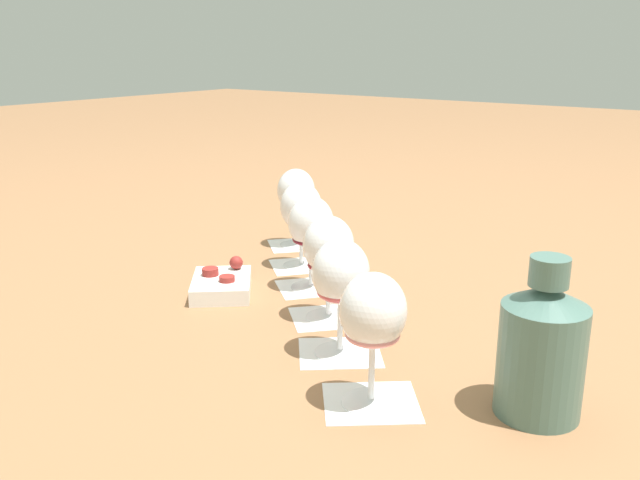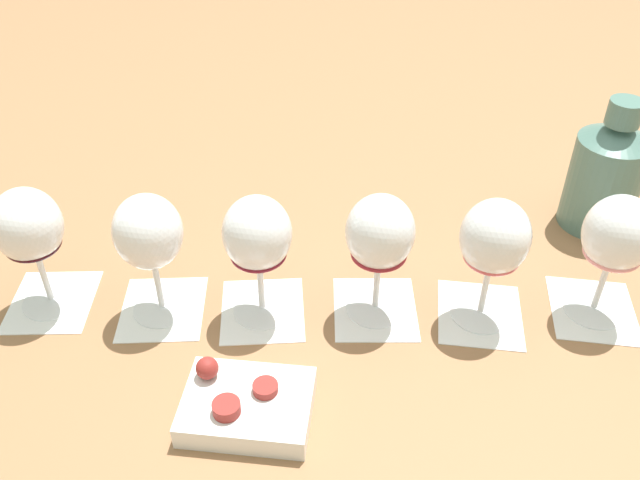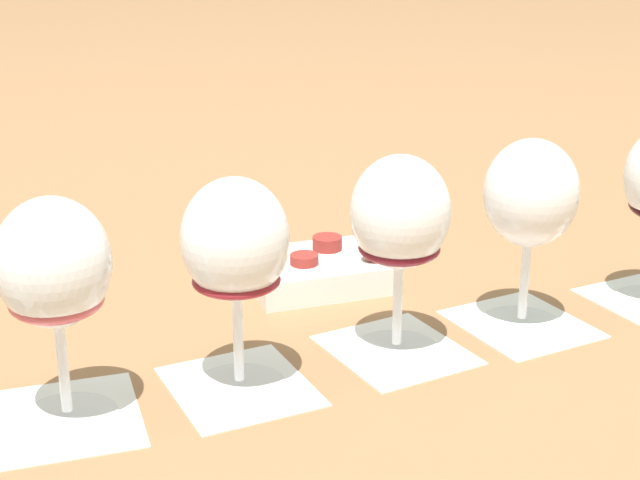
% 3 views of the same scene
% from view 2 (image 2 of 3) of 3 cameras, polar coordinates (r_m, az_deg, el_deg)
% --- Properties ---
extents(ground_plane, '(8.00, 8.00, 0.00)m').
position_cam_2_polar(ground_plane, '(0.86, 0.15, -5.96)').
color(ground_plane, '#936642').
extents(tasting_card_0, '(0.16, 0.15, 0.00)m').
position_cam_2_polar(tasting_card_0, '(0.93, 21.98, -5.47)').
color(tasting_card_0, white).
rests_on(tasting_card_0, ground_plane).
extents(tasting_card_1, '(0.16, 0.15, 0.00)m').
position_cam_2_polar(tasting_card_1, '(0.88, 13.30, -6.08)').
color(tasting_card_1, white).
rests_on(tasting_card_1, ground_plane).
extents(tasting_card_2, '(0.15, 0.16, 0.00)m').
position_cam_2_polar(tasting_card_2, '(0.86, 4.65, -5.78)').
color(tasting_card_2, white).
rests_on(tasting_card_2, ground_plane).
extents(tasting_card_3, '(0.15, 0.16, 0.00)m').
position_cam_2_polar(tasting_card_3, '(0.86, -4.86, -5.90)').
color(tasting_card_3, white).
rests_on(tasting_card_3, ground_plane).
extents(tasting_card_4, '(0.15, 0.16, 0.00)m').
position_cam_2_polar(tasting_card_4, '(0.88, -13.10, -5.63)').
color(tasting_card_4, white).
rests_on(tasting_card_4, ground_plane).
extents(tasting_card_5, '(0.15, 0.16, 0.00)m').
position_cam_2_polar(tasting_card_5, '(0.93, -21.61, -4.83)').
color(tasting_card_5, white).
rests_on(tasting_card_5, ground_plane).
extents(wine_glass_0, '(0.08, 0.08, 0.17)m').
position_cam_2_polar(wine_glass_0, '(0.86, 23.72, 0.08)').
color(wine_glass_0, white).
rests_on(wine_glass_0, tasting_card_0).
extents(wine_glass_1, '(0.08, 0.08, 0.17)m').
position_cam_2_polar(wine_glass_1, '(0.80, 14.44, -0.25)').
color(wine_glass_1, white).
rests_on(wine_glass_1, tasting_card_1).
extents(wine_glass_2, '(0.08, 0.08, 0.17)m').
position_cam_2_polar(wine_glass_2, '(0.79, 5.06, 0.21)').
color(wine_glass_2, white).
rests_on(wine_glass_2, tasting_card_2).
extents(wine_glass_3, '(0.08, 0.08, 0.17)m').
position_cam_2_polar(wine_glass_3, '(0.79, -5.28, 0.07)').
color(wine_glass_3, white).
rests_on(wine_glass_3, tasting_card_3).
extents(wine_glass_4, '(0.08, 0.08, 0.17)m').
position_cam_2_polar(wine_glass_4, '(0.81, -14.21, 0.18)').
color(wine_glass_4, white).
rests_on(wine_glass_4, tasting_card_4).
extents(wine_glass_5, '(0.08, 0.08, 0.17)m').
position_cam_2_polar(wine_glass_5, '(0.87, -23.29, 0.69)').
color(wine_glass_5, white).
rests_on(wine_glass_5, tasting_card_5).
extents(ceramic_vase, '(0.10, 0.10, 0.20)m').
position_cam_2_polar(ceramic_vase, '(1.04, 22.96, 5.20)').
color(ceramic_vase, '#4C7066').
rests_on(ceramic_vase, ground_plane).
extents(snack_dish, '(0.17, 0.17, 0.05)m').
position_cam_2_polar(snack_dish, '(0.74, -6.27, -13.62)').
color(snack_dish, white).
rests_on(snack_dish, ground_plane).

